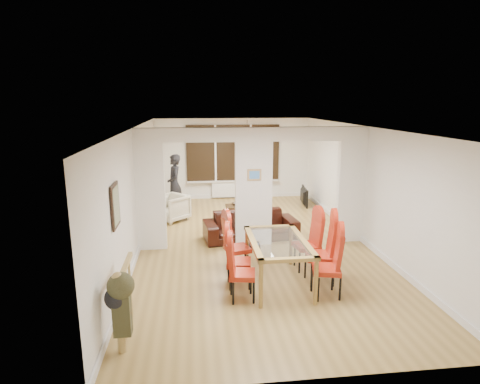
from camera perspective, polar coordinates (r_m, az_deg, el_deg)
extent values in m
cube|color=olive|center=(9.06, 1.88, -7.43)|extent=(5.00, 9.00, 0.01)
cube|color=white|center=(8.70, 1.94, 0.63)|extent=(5.00, 0.18, 2.60)
cube|color=black|center=(13.01, -0.99, 5.59)|extent=(3.00, 0.08, 1.80)
cube|color=white|center=(13.18, -0.95, 0.39)|extent=(1.40, 0.08, 0.50)
sphere|color=orange|center=(11.85, 1.01, 8.04)|extent=(0.36, 0.36, 0.36)
cube|color=gray|center=(6.31, -17.32, -1.86)|extent=(0.04, 0.52, 0.67)
cube|color=#4C8CD8|center=(8.55, 2.05, 2.45)|extent=(0.30, 0.03, 0.25)
imported|color=black|center=(9.33, 1.54, -4.79)|extent=(2.23, 1.09, 0.63)
imported|color=beige|center=(10.86, -9.77, -2.23)|extent=(1.07, 1.08, 0.70)
imported|color=black|center=(11.44, -9.29, 1.09)|extent=(0.68, 0.51, 1.69)
imported|color=black|center=(12.48, 8.75, -0.60)|extent=(0.96, 0.23, 0.55)
cylinder|color=#143F19|center=(11.35, -0.02, -1.28)|extent=(0.07, 0.07, 0.27)
imported|color=black|center=(11.47, -0.65, -1.68)|extent=(0.22, 0.22, 0.05)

